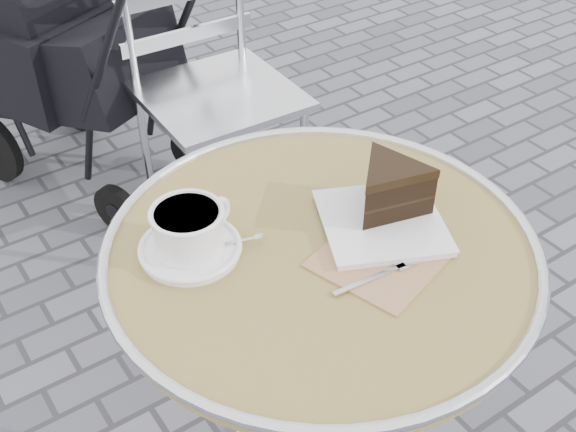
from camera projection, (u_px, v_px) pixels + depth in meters
cafe_table at (319, 316)px, 1.28m from camera, size 0.72×0.72×0.74m
cappuccino_set at (190, 234)px, 1.14m from camera, size 0.19×0.16×0.08m
cake_plate_set at (388, 197)px, 1.20m from camera, size 0.32×0.30×0.11m
bistro_chair at (201, 52)px, 2.07m from camera, size 0.43×0.43×0.93m
baby_stroller at (63, 59)px, 2.34m from camera, size 0.76×1.01×0.96m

